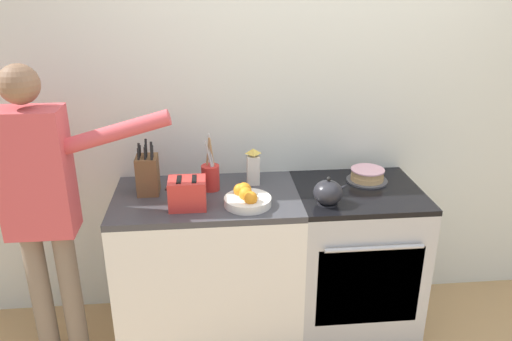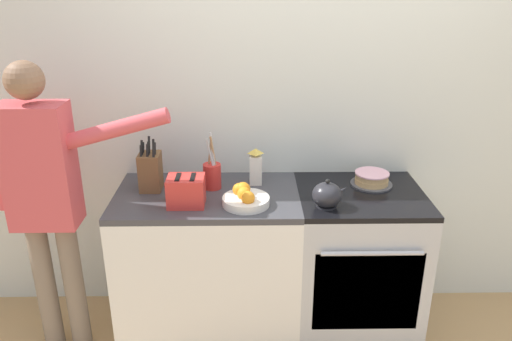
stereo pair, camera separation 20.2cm
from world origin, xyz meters
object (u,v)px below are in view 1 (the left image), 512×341
at_px(milk_carton, 253,167).
at_px(person_baker, 41,197).
at_px(layer_cake, 367,176).
at_px(utensil_crock, 211,176).
at_px(fruit_bowl, 247,198).
at_px(stove_range, 353,258).
at_px(toaster, 187,193).
at_px(tea_kettle, 328,193).
at_px(knife_block, 148,174).

height_order(milk_carton, person_baker, person_baker).
xyz_separation_m(layer_cake, utensil_crock, (-0.92, -0.03, 0.05)).
xyz_separation_m(layer_cake, fruit_bowl, (-0.73, -0.25, 0.00)).
bearing_deg(milk_carton, stove_range, -13.67).
xyz_separation_m(layer_cake, person_baker, (-1.77, -0.25, 0.06)).
bearing_deg(toaster, utensil_crock, 60.58).
relative_size(stove_range, milk_carton, 4.18).
xyz_separation_m(tea_kettle, milk_carton, (-0.37, 0.31, 0.04)).
height_order(layer_cake, utensil_crock, utensil_crock).
bearing_deg(layer_cake, person_baker, -171.89).
distance_m(tea_kettle, milk_carton, 0.48).
bearing_deg(fruit_bowl, stove_range, 11.75).
distance_m(tea_kettle, fruit_bowl, 0.43).
bearing_deg(person_baker, utensil_crock, 23.18).
relative_size(utensil_crock, fruit_bowl, 1.35).
distance_m(utensil_crock, fruit_bowl, 0.29).
height_order(stove_range, milk_carton, milk_carton).
distance_m(knife_block, utensil_crock, 0.35).
bearing_deg(fruit_bowl, utensil_crock, 130.45).
height_order(fruit_bowl, toaster, toaster).
xyz_separation_m(stove_range, knife_block, (-1.18, 0.07, 0.56)).
bearing_deg(person_baker, toaster, 8.99).
bearing_deg(person_baker, layer_cake, 16.69).
height_order(stove_range, layer_cake, layer_cake).
bearing_deg(tea_kettle, knife_block, 166.10).
bearing_deg(stove_range, toaster, -172.05).
relative_size(stove_range, knife_block, 2.91).
relative_size(knife_block, milk_carton, 1.43).
height_order(layer_cake, knife_block, knife_block).
height_order(knife_block, milk_carton, knife_block).
bearing_deg(fruit_bowl, person_baker, -179.78).
distance_m(knife_block, person_baker, 0.55).
bearing_deg(person_baker, fruit_bowl, 8.80).
relative_size(tea_kettle, utensil_crock, 0.56).
distance_m(stove_range, tea_kettle, 0.59).
distance_m(layer_cake, milk_carton, 0.67).
bearing_deg(utensil_crock, fruit_bowl, -49.55).
bearing_deg(utensil_crock, stove_range, -5.71).
distance_m(tea_kettle, toaster, 0.74).
bearing_deg(layer_cake, knife_block, -178.07).
xyz_separation_m(utensil_crock, person_baker, (-0.85, -0.22, 0.01)).
xyz_separation_m(tea_kettle, person_baker, (-1.47, 0.03, 0.03)).
distance_m(fruit_bowl, toaster, 0.31).
xyz_separation_m(toaster, person_baker, (-0.73, -0.01, 0.01)).
height_order(tea_kettle, toaster, toaster).
bearing_deg(fruit_bowl, tea_kettle, -4.22).
distance_m(tea_kettle, utensil_crock, 0.66).
bearing_deg(tea_kettle, stove_range, 37.08).
distance_m(tea_kettle, knife_block, 0.99).
height_order(stove_range, utensil_crock, utensil_crock).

